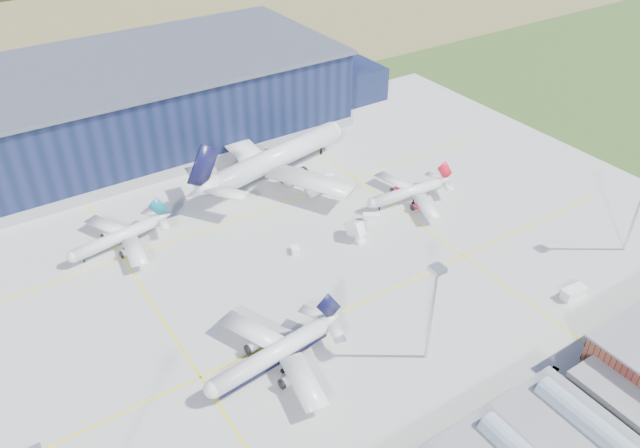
{
  "coord_description": "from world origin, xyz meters",
  "views": [
    {
      "loc": [
        -56.21,
        -91.67,
        92.88
      ],
      "look_at": [
        10.72,
        9.56,
        9.43
      ],
      "focal_mm": 35.0,
      "sensor_mm": 36.0,
      "label": 1
    }
  ],
  "objects": [
    {
      "name": "gse_van_a",
      "position": [
        49.71,
        -34.45,
        1.26
      ],
      "size": [
        5.96,
        2.94,
        2.53
      ],
      "primitive_type": "cube",
      "rotation": [
        0.0,
        0.0,
        1.5
      ],
      "color": "white",
      "rests_on": "ground"
    },
    {
      "name": "gse_cart_a",
      "position": [
        6.51,
        14.15,
        0.67
      ],
      "size": [
        3.07,
        3.64,
        1.34
      ],
      "primitive_type": "cube",
      "rotation": [
        0.0,
        0.0,
        -0.39
      ],
      "color": "white",
      "rests_on": "ground"
    },
    {
      "name": "gse_tug_c",
      "position": [
        3.86,
        62.0,
        0.67
      ],
      "size": [
        2.81,
        3.51,
        1.33
      ],
      "primitive_type": "cube",
      "rotation": [
        0.0,
        0.0,
        0.34
      ],
      "color": "yellow",
      "rests_on": "ground"
    },
    {
      "name": "airstair",
      "position": [
        22.23,
        10.99,
        1.78
      ],
      "size": [
        2.34,
        5.62,
        3.57
      ],
      "primitive_type": "cube",
      "rotation": [
        0.0,
        0.0,
        0.02
      ],
      "color": "white",
      "rests_on": "ground"
    },
    {
      "name": "gse_van_b",
      "position": [
        30.55,
        14.99,
        1.0
      ],
      "size": [
        4.75,
        3.97,
        1.99
      ],
      "primitive_type": "cube",
      "rotation": [
        0.0,
        0.0,
        1.02
      ],
      "color": "white",
      "rests_on": "ground"
    },
    {
      "name": "airliner_regional",
      "position": [
        -29.48,
        40.0,
        4.63
      ],
      "size": [
        32.32,
        31.8,
        9.25
      ],
      "primitive_type": null,
      "rotation": [
        0.0,
        0.0,
        3.3
      ],
      "color": "silver",
      "rests_on": "ground"
    },
    {
      "name": "car_b",
      "position": [
        27.63,
        -47.02,
        0.57
      ],
      "size": [
        3.63,
        1.98,
        1.13
      ],
      "primitive_type": "imported",
      "rotation": [
        0.0,
        0.0,
        1.81
      ],
      "color": "#99999E",
      "rests_on": "ground"
    },
    {
      "name": "ground",
      "position": [
        0.0,
        0.0,
        0.0
      ],
      "size": [
        600.0,
        600.0,
        0.0
      ],
      "primitive_type": "plane",
      "color": "#29481B",
      "rests_on": "ground"
    },
    {
      "name": "farmland",
      "position": [
        0.0,
        220.0,
        0.0
      ],
      "size": [
        600.0,
        220.0,
        0.01
      ],
      "primitive_type": "cube",
      "color": "olive",
      "rests_on": "ground"
    },
    {
      "name": "airliner_navy",
      "position": [
        -17.27,
        -15.54,
        5.44
      ],
      "size": [
        36.64,
        36.0,
        10.88
      ],
      "primitive_type": null,
      "rotation": [
        0.0,
        0.0,
        3.25
      ],
      "color": "silver",
      "rests_on": "ground"
    },
    {
      "name": "airliner_red",
      "position": [
        44.25,
        16.86,
        4.64
      ],
      "size": [
        30.87,
        30.31,
        9.28
      ],
      "primitive_type": null,
      "rotation": [
        0.0,
        0.0,
        3.05
      ],
      "color": "silver",
      "rests_on": "ground"
    },
    {
      "name": "car_a",
      "position": [
        41.82,
        -48.0,
        0.61
      ],
      "size": [
        3.85,
        2.55,
        1.22
      ],
      "primitive_type": "imported",
      "rotation": [
        0.0,
        0.0,
        1.91
      ],
      "color": "#99999E",
      "rests_on": "ground"
    },
    {
      "name": "apron",
      "position": [
        0.0,
        10.0,
        0.03
      ],
      "size": [
        220.0,
        160.0,
        0.08
      ],
      "color": "#A4A49E",
      "rests_on": "ground"
    },
    {
      "name": "hangar",
      "position": [
        2.81,
        94.8,
        11.62
      ],
      "size": [
        145.0,
        62.0,
        26.1
      ],
      "color": "#0F1834",
      "rests_on": "ground"
    },
    {
      "name": "airliner_widebody",
      "position": [
        21.92,
        49.04,
        9.55
      ],
      "size": [
        69.59,
        68.62,
        19.1
      ],
      "primitive_type": null,
      "rotation": [
        0.0,
        0.0,
        0.22
      ],
      "color": "silver",
      "rests_on": "ground"
    },
    {
      "name": "gse_cart_b",
      "position": [
        33.65,
        39.18,
        0.62
      ],
      "size": [
        3.42,
        3.11,
        1.23
      ],
      "primitive_type": "cube",
      "rotation": [
        0.0,
        0.0,
        1.02
      ],
      "color": "white",
      "rests_on": "ground"
    },
    {
      "name": "light_mast_center",
      "position": [
        10.0,
        -30.0,
        15.43
      ],
      "size": [
        2.6,
        2.6,
        23.0
      ],
      "color": "silver",
      "rests_on": "ground"
    }
  ]
}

